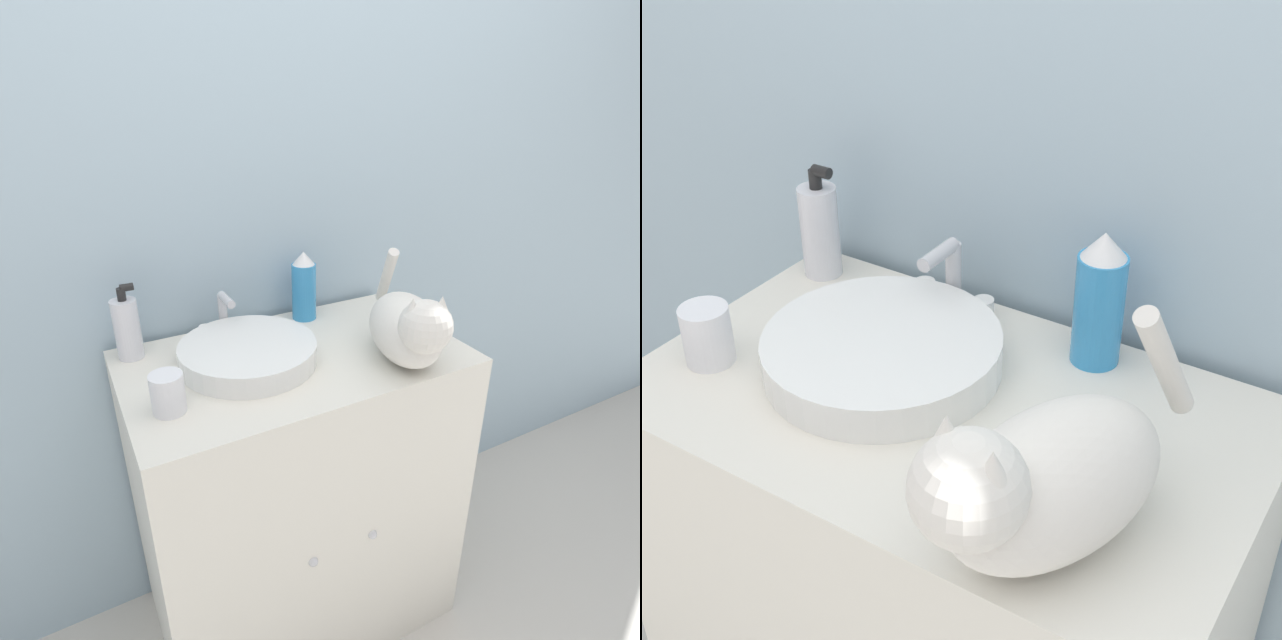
{
  "view_description": "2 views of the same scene",
  "coord_description": "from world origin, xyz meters",
  "views": [
    {
      "loc": [
        -0.46,
        -0.73,
        1.49
      ],
      "look_at": [
        0.05,
        0.22,
        1.0
      ],
      "focal_mm": 28.0,
      "sensor_mm": 36.0,
      "label": 1
    },
    {
      "loc": [
        0.51,
        -0.52,
        1.61
      ],
      "look_at": [
        0.03,
        0.24,
        1.05
      ],
      "focal_mm": 50.0,
      "sensor_mm": 36.0,
      "label": 2
    }
  ],
  "objects": [
    {
      "name": "sink_basin",
      "position": [
        -0.11,
        0.27,
        0.93
      ],
      "size": [
        0.33,
        0.33,
        0.05
      ],
      "color": "white",
      "rests_on": "vanity_cabinet"
    },
    {
      "name": "vanity_cabinet",
      "position": [
        0.0,
        0.25,
        0.45
      ],
      "size": [
        0.83,
        0.51,
        0.9
      ],
      "color": "silver",
      "rests_on": "ground_plane"
    },
    {
      "name": "faucet",
      "position": [
        -0.11,
        0.44,
        0.95
      ],
      "size": [
        0.14,
        0.09,
        0.12
      ],
      "color": "silver",
      "rests_on": "vanity_cabinet"
    },
    {
      "name": "cup",
      "position": [
        -0.33,
        0.16,
        0.94
      ],
      "size": [
        0.07,
        0.07,
        0.08
      ],
      "color": "white",
      "rests_on": "vanity_cabinet"
    },
    {
      "name": "wall_back",
      "position": [
        0.0,
        0.54,
        1.25
      ],
      "size": [
        6.0,
        0.05,
        2.5
      ],
      "color": "#9EB7C6",
      "rests_on": "ground_plane"
    },
    {
      "name": "cat",
      "position": [
        0.22,
        0.09,
        0.99
      ],
      "size": [
        0.24,
        0.4,
        0.24
      ],
      "rotation": [
        0.0,
        0.0,
        -1.89
      ],
      "color": "silver",
      "rests_on": "vanity_cabinet"
    },
    {
      "name": "spray_bottle",
      "position": [
        0.12,
        0.44,
        1.0
      ],
      "size": [
        0.07,
        0.07,
        0.2
      ],
      "color": "#338CCC",
      "rests_on": "vanity_cabinet"
    },
    {
      "name": "soap_bottle",
      "position": [
        -0.35,
        0.43,
        0.98
      ],
      "size": [
        0.06,
        0.06,
        0.19
      ],
      "color": "silver",
      "rests_on": "vanity_cabinet"
    }
  ]
}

